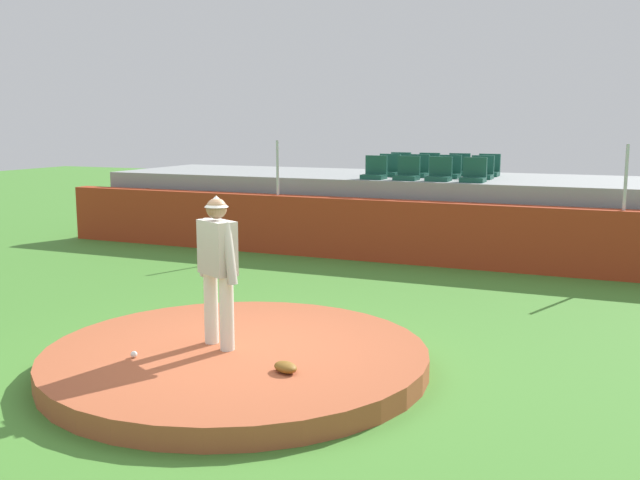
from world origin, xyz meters
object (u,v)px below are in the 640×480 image
at_px(pitcher, 218,260).
at_px(stadium_chair_2, 439,173).
at_px(stadium_chair_6, 449,171).
at_px(stadium_chair_8, 400,167).
at_px(fielding_glove, 286,367).
at_px(stadium_chair_7, 482,172).
at_px(baseball, 134,354).
at_px(stadium_chair_9, 428,168).
at_px(stadium_chair_0, 375,172).
at_px(stadium_chair_10, 459,168).
at_px(stadium_chair_3, 474,174).
at_px(stadium_chair_1, 407,173).
at_px(stadium_chair_5, 417,170).
at_px(stadium_chair_11, 489,169).
at_px(stadium_chair_4, 389,169).

height_order(pitcher, stadium_chair_2, stadium_chair_2).
bearing_deg(stadium_chair_6, stadium_chair_8, -32.63).
relative_size(stadium_chair_2, stadium_chair_8, 1.00).
height_order(fielding_glove, stadium_chair_7, stadium_chair_7).
distance_m(pitcher, baseball, 1.39).
bearing_deg(stadium_chair_2, stadium_chair_9, -68.36).
bearing_deg(stadium_chair_0, stadium_chair_8, -89.89).
bearing_deg(stadium_chair_2, stadium_chair_10, -89.94).
relative_size(stadium_chair_0, stadium_chair_9, 1.00).
bearing_deg(stadium_chair_8, stadium_chair_3, 139.96).
bearing_deg(stadium_chair_0, pitcher, 96.02).
height_order(stadium_chair_6, stadium_chair_10, same).
distance_m(fielding_glove, stadium_chair_6, 9.41).
bearing_deg(stadium_chair_1, stadium_chair_3, -179.34).
bearing_deg(stadium_chair_9, stadium_chair_2, 111.64).
height_order(baseball, stadium_chair_3, stadium_chair_3).
bearing_deg(stadium_chair_8, stadium_chair_5, 127.86).
xyz_separation_m(stadium_chair_2, stadium_chair_6, (0.00, 0.88, 0.00)).
height_order(baseball, fielding_glove, fielding_glove).
bearing_deg(pitcher, stadium_chair_11, 110.36).
relative_size(fielding_glove, stadium_chair_0, 0.60).
relative_size(stadium_chair_9, stadium_chair_11, 1.00).
distance_m(baseball, stadium_chair_7, 9.85).
height_order(fielding_glove, stadium_chair_11, stadium_chair_11).
relative_size(pitcher, stadium_chair_11, 3.51).
bearing_deg(stadium_chair_10, stadium_chair_7, 127.94).
bearing_deg(stadium_chair_1, stadium_chair_2, -178.01).
bearing_deg(stadium_chair_6, stadium_chair_2, 89.87).
height_order(stadium_chair_4, stadium_chair_8, same).
height_order(pitcher, stadium_chair_6, stadium_chair_6).
bearing_deg(stadium_chair_9, stadium_chair_0, 69.27).
xyz_separation_m(stadium_chair_3, stadium_chair_7, (-0.01, 0.91, 0.00)).
bearing_deg(stadium_chair_4, pitcher, 95.30).
distance_m(stadium_chair_6, stadium_chair_8, 1.68).
xyz_separation_m(fielding_glove, stadium_chair_9, (-1.23, 10.20, 1.46)).
bearing_deg(fielding_glove, stadium_chair_8, -50.15).
bearing_deg(stadium_chair_1, stadium_chair_9, -89.06).
relative_size(fielding_glove, stadium_chair_2, 0.60).
height_order(pitcher, stadium_chair_4, stadium_chair_4).
relative_size(stadium_chair_0, stadium_chair_2, 1.00).
xyz_separation_m(stadium_chair_7, stadium_chair_9, (-1.42, 0.89, 0.00)).
xyz_separation_m(stadium_chair_0, stadium_chair_5, (0.68, 0.94, 0.00)).
bearing_deg(stadium_chair_10, stadium_chair_5, 51.32).
bearing_deg(stadium_chair_5, stadium_chair_10, -128.68).
xyz_separation_m(stadium_chair_0, stadium_chair_7, (2.11, 0.94, 0.00)).
xyz_separation_m(stadium_chair_4, stadium_chair_9, (0.68, 0.91, 0.00)).
distance_m(pitcher, stadium_chair_4, 8.84).
bearing_deg(stadium_chair_5, stadium_chair_2, 128.84).
xyz_separation_m(stadium_chair_6, stadium_chair_8, (-1.41, 0.90, 0.00)).
bearing_deg(stadium_chair_5, stadium_chair_0, 54.26).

